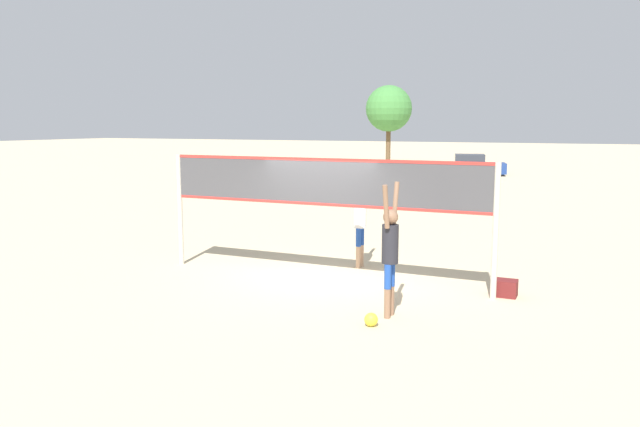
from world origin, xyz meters
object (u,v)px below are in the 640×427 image
(volleyball, at_px, (371,320))
(gear_bag, at_px, (505,288))
(parked_car_near, at_px, (472,166))
(tree_left_cluster, at_px, (389,109))
(volleyball_net, at_px, (320,193))
(player_spiker, at_px, (390,247))
(player_blocker, at_px, (360,216))

(volleyball, xyz_separation_m, gear_bag, (1.70, 2.72, 0.05))
(parked_car_near, xyz_separation_m, tree_left_cluster, (-7.30, 5.14, 3.76))
(parked_car_near, bearing_deg, tree_left_cluster, 131.08)
(volleyball, distance_m, parked_car_near, 31.32)
(volleyball_net, relative_size, tree_left_cluster, 1.18)
(volleyball, bearing_deg, volleyball_net, 129.59)
(volleyball_net, relative_size, gear_bag, 16.15)
(volleyball_net, bearing_deg, volleyball, -50.41)
(volleyball_net, bearing_deg, gear_bag, 4.40)
(gear_bag, bearing_deg, tree_left_cluster, 111.83)
(gear_bag, bearing_deg, volleyball_net, -175.60)
(volleyball_net, xyz_separation_m, player_spiker, (2.11, -1.81, -0.62))
(player_spiker, xyz_separation_m, volleyball, (-0.10, -0.62, -1.09))
(player_blocker, distance_m, tree_left_cluster, 33.97)
(player_blocker, height_order, gear_bag, player_blocker)
(parked_car_near, bearing_deg, gear_bag, -91.65)
(volleyball_net, relative_size, volleyball, 32.28)
(player_spiker, bearing_deg, volleyball, 170.88)
(player_spiker, xyz_separation_m, tree_left_cluster, (-11.79, 35.53, 3.15))
(tree_left_cluster, bearing_deg, parked_car_near, -35.13)
(parked_car_near, bearing_deg, player_spiker, -95.39)
(volleyball, relative_size, parked_car_near, 0.05)
(player_blocker, bearing_deg, volleyball_net, -13.96)
(player_blocker, relative_size, tree_left_cluster, 0.37)
(volleyball_net, xyz_separation_m, tree_left_cluster, (-9.68, 33.71, 2.53))
(player_blocker, relative_size, gear_bag, 5.03)
(player_spiker, bearing_deg, volleyball_net, 49.32)
(volleyball_net, height_order, parked_car_near, volleyball_net)
(player_spiker, distance_m, gear_bag, 2.84)
(tree_left_cluster, bearing_deg, player_blocker, -72.75)
(volleyball_net, xyz_separation_m, parked_car_near, (-2.38, 28.58, -1.23))
(volleyball, bearing_deg, player_spiker, 80.88)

